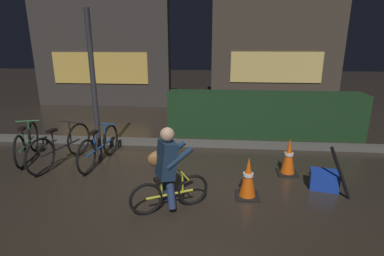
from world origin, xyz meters
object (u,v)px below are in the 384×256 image
Objects in this scene: parked_bike_left_mid at (61,147)px; traffic_cone_near at (248,178)px; parked_bike_leftmost at (27,143)px; closed_umbrella at (340,173)px; parked_bike_center_left at (99,147)px; traffic_cone_far at (289,157)px; street_post at (94,89)px; blue_crate at (324,180)px; cyclist at (167,169)px.

parked_bike_left_mid reaches higher than traffic_cone_near.
closed_umbrella is (5.79, -1.07, 0.06)m from parked_bike_leftmost.
parked_bike_left_mid is at bearing 19.57° from closed_umbrella.
parked_bike_left_mid reaches higher than parked_bike_center_left.
parked_bike_leftmost is 5.19m from traffic_cone_far.
traffic_cone_near is at bearing 35.42° from closed_umbrella.
traffic_cone_near is 0.98× the size of traffic_cone_far.
street_post is at bearing 174.18° from traffic_cone_far.
blue_crate is (4.08, -0.70, -0.19)m from parked_bike_center_left.
street_post is 4.58m from closed_umbrella.
parked_bike_left_mid reaches higher than closed_umbrella.
parked_bike_left_mid is 1.04× the size of parked_bike_center_left.
traffic_cone_near reaches higher than blue_crate.
blue_crate is 0.38m from closed_umbrella.
parked_bike_left_mid reaches higher than parked_bike_leftmost.
parked_bike_leftmost is at bearing 171.72° from blue_crate.
parked_bike_leftmost is 5.72m from blue_crate.
traffic_cone_near is (4.37, -1.22, -0.02)m from parked_bike_leftmost.
traffic_cone_near is at bearing -91.92° from parked_bike_left_mid.
parked_bike_left_mid is 2.50× the size of traffic_cone_far.
parked_bike_leftmost is at bearing 164.36° from traffic_cone_near.
parked_bike_center_left is 4.32m from closed_umbrella.
parked_bike_leftmost is 3.61m from cyclist.
traffic_cone_near is 1.23m from traffic_cone_far.
street_post is 4.30× the size of traffic_cone_far.
blue_crate is (4.82, -0.61, -0.21)m from parked_bike_left_mid.
traffic_cone_near is at bearing -6.64° from cyclist.
traffic_cone_near is 1.30m from cyclist.
traffic_cone_near is 0.79× the size of closed_umbrella.
traffic_cone_far is at bearing 132.29° from blue_crate.
traffic_cone_far reaches higher than traffic_cone_near.
cyclist is at bearing -45.87° from street_post.
cyclist is at bearing -159.12° from traffic_cone_near.
closed_umbrella reaches higher than parked_bike_leftmost.
parked_bike_center_left is 1.31× the size of cyclist.
cyclist is at bearing -107.85° from parked_bike_left_mid.
parked_bike_center_left is at bearing -112.26° from parked_bike_leftmost.
traffic_cone_far is 2.44m from cyclist.
street_post is 3.45× the size of closed_umbrella.
parked_bike_left_mid is 2.55× the size of traffic_cone_near.
parked_bike_left_mid is 2.77m from cyclist.
parked_bike_leftmost is at bearing 89.58° from parked_bike_left_mid.
street_post is at bearing -51.60° from parked_bike_left_mid.
parked_bike_left_mid reaches higher than blue_crate.
street_post is 3.36m from traffic_cone_near.
street_post reaches higher than parked_bike_left_mid.
cyclist reaches higher than parked_bike_left_mid.
street_post reaches higher than cyclist.
parked_bike_leftmost is 3.54× the size of blue_crate.
parked_bike_center_left is at bearing 158.47° from traffic_cone_near.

